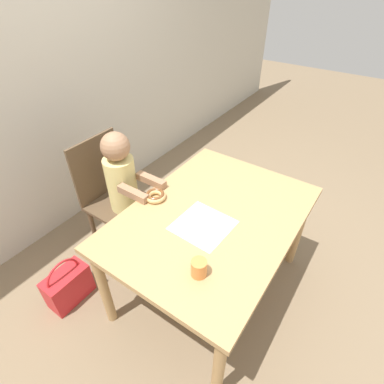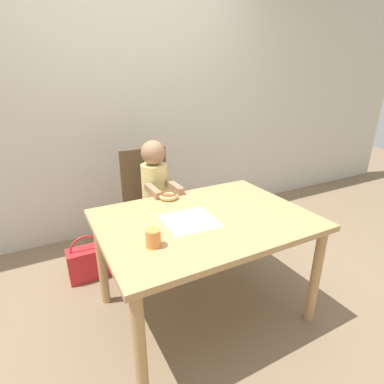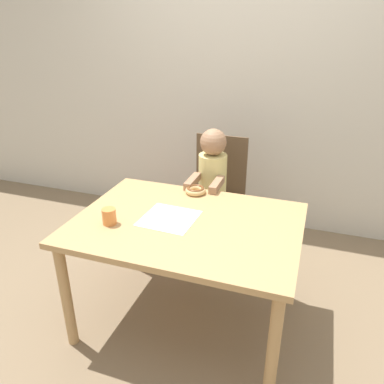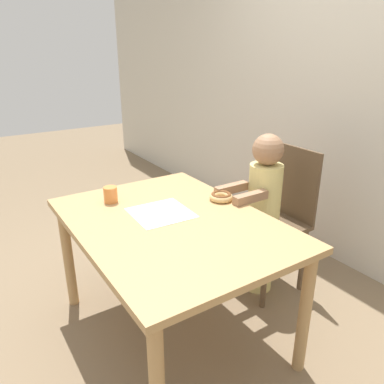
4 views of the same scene
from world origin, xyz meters
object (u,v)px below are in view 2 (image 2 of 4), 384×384
object	(u,v)px
child_figure	(156,201)
cup	(153,238)
donut	(169,196)
handbag	(88,262)
chair	(151,204)

from	to	relation	value
child_figure	cup	world-z (taller)	child_figure
cup	child_figure	bearing A→B (deg)	68.25
donut	cup	bearing A→B (deg)	-120.74
handbag	cup	bearing A→B (deg)	-75.81
child_figure	donut	world-z (taller)	child_figure
chair	child_figure	size ratio (longest dim) A/B	0.89
donut	child_figure	bearing A→B (deg)	86.18
chair	donut	world-z (taller)	chair
chair	donut	xyz separation A→B (m)	(-0.02, -0.44, 0.24)
donut	cup	xyz separation A→B (m)	(-0.32, -0.54, 0.02)
chair	donut	size ratio (longest dim) A/B	7.10
chair	cup	size ratio (longest dim) A/B	10.43
chair	donut	bearing A→B (deg)	-92.75
chair	handbag	world-z (taller)	chair
chair	cup	bearing A→B (deg)	-109.21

